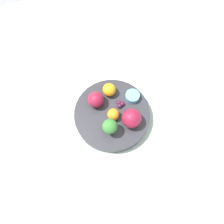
{
  "coord_description": "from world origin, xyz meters",
  "views": [
    {
      "loc": [
        -0.08,
        -0.23,
        0.7
      ],
      "look_at": [
        0.0,
        0.0,
        0.06
      ],
      "focal_mm": 35.0,
      "sensor_mm": 36.0,
      "label": 1
    }
  ],
  "objects_px": {
    "small_cup": "(132,96)",
    "broccoli": "(110,126)",
    "bowl": "(112,115)",
    "grape_cluster": "(120,104)",
    "apple_green": "(96,100)",
    "apple_red": "(131,118)",
    "napkin": "(181,112)",
    "orange_back": "(113,114)",
    "orange_front": "(109,90)"
  },
  "relations": [
    {
      "from": "orange_back",
      "to": "small_cup",
      "type": "distance_m",
      "value": 0.09
    },
    {
      "from": "bowl",
      "to": "broccoli",
      "type": "relative_size",
      "value": 3.83
    },
    {
      "from": "apple_green",
      "to": "orange_back",
      "type": "height_order",
      "value": "apple_green"
    },
    {
      "from": "apple_red",
      "to": "orange_front",
      "type": "xyz_separation_m",
      "value": [
        -0.03,
        0.12,
        -0.01
      ]
    },
    {
      "from": "orange_back",
      "to": "broccoli",
      "type": "bearing_deg",
      "value": -121.38
    },
    {
      "from": "apple_red",
      "to": "orange_front",
      "type": "distance_m",
      "value": 0.12
    },
    {
      "from": "apple_red",
      "to": "apple_green",
      "type": "relative_size",
      "value": 1.17
    },
    {
      "from": "napkin",
      "to": "broccoli",
      "type": "bearing_deg",
      "value": 178.56
    },
    {
      "from": "grape_cluster",
      "to": "orange_back",
      "type": "bearing_deg",
      "value": -137.94
    },
    {
      "from": "apple_green",
      "to": "orange_back",
      "type": "xyz_separation_m",
      "value": [
        0.04,
        -0.06,
        -0.01
      ]
    },
    {
      "from": "apple_green",
      "to": "small_cup",
      "type": "height_order",
      "value": "apple_green"
    },
    {
      "from": "bowl",
      "to": "orange_back",
      "type": "xyz_separation_m",
      "value": [
        0.0,
        -0.01,
        0.04
      ]
    },
    {
      "from": "bowl",
      "to": "orange_front",
      "type": "xyz_separation_m",
      "value": [
        0.01,
        0.07,
        0.04
      ]
    },
    {
      "from": "bowl",
      "to": "orange_back",
      "type": "height_order",
      "value": "orange_back"
    },
    {
      "from": "apple_green",
      "to": "orange_front",
      "type": "bearing_deg",
      "value": 22.71
    },
    {
      "from": "bowl",
      "to": "apple_green",
      "type": "xyz_separation_m",
      "value": [
        -0.04,
        0.05,
        0.04
      ]
    },
    {
      "from": "apple_red",
      "to": "small_cup",
      "type": "bearing_deg",
      "value": 66.38
    },
    {
      "from": "orange_back",
      "to": "grape_cluster",
      "type": "distance_m",
      "value": 0.05
    },
    {
      "from": "broccoli",
      "to": "apple_red",
      "type": "height_order",
      "value": "broccoli"
    },
    {
      "from": "broccoli",
      "to": "orange_front",
      "type": "height_order",
      "value": "broccoli"
    },
    {
      "from": "small_cup",
      "to": "apple_red",
      "type": "bearing_deg",
      "value": -113.62
    },
    {
      "from": "small_cup",
      "to": "apple_green",
      "type": "bearing_deg",
      "value": 170.78
    },
    {
      "from": "orange_back",
      "to": "napkin",
      "type": "bearing_deg",
      "value": -11.58
    },
    {
      "from": "bowl",
      "to": "broccoli",
      "type": "xyz_separation_m",
      "value": [
        -0.02,
        -0.05,
        0.06
      ]
    },
    {
      "from": "grape_cluster",
      "to": "apple_red",
      "type": "bearing_deg",
      "value": -78.3
    },
    {
      "from": "grape_cluster",
      "to": "napkin",
      "type": "distance_m",
      "value": 0.21
    },
    {
      "from": "napkin",
      "to": "orange_front",
      "type": "bearing_deg",
      "value": 148.45
    },
    {
      "from": "apple_green",
      "to": "napkin",
      "type": "xyz_separation_m",
      "value": [
        0.26,
        -0.11,
        -0.06
      ]
    },
    {
      "from": "orange_back",
      "to": "apple_red",
      "type": "bearing_deg",
      "value": -35.71
    },
    {
      "from": "orange_front",
      "to": "orange_back",
      "type": "height_order",
      "value": "orange_front"
    },
    {
      "from": "broccoli",
      "to": "apple_green",
      "type": "xyz_separation_m",
      "value": [
        -0.01,
        0.1,
        -0.01
      ]
    },
    {
      "from": "apple_red",
      "to": "small_cup",
      "type": "relative_size",
      "value": 1.33
    },
    {
      "from": "small_cup",
      "to": "broccoli",
      "type": "bearing_deg",
      "value": -141.64
    },
    {
      "from": "grape_cluster",
      "to": "apple_green",
      "type": "bearing_deg",
      "value": 155.96
    },
    {
      "from": "small_cup",
      "to": "napkin",
      "type": "xyz_separation_m",
      "value": [
        0.14,
        -0.09,
        -0.04
      ]
    },
    {
      "from": "grape_cluster",
      "to": "napkin",
      "type": "height_order",
      "value": "grape_cluster"
    },
    {
      "from": "apple_red",
      "to": "napkin",
      "type": "bearing_deg",
      "value": -4.01
    },
    {
      "from": "apple_red",
      "to": "napkin",
      "type": "height_order",
      "value": "apple_red"
    },
    {
      "from": "bowl",
      "to": "orange_front",
      "type": "distance_m",
      "value": 0.08
    },
    {
      "from": "broccoli",
      "to": "apple_green",
      "type": "height_order",
      "value": "broccoli"
    },
    {
      "from": "broccoli",
      "to": "apple_green",
      "type": "relative_size",
      "value": 1.23
    },
    {
      "from": "small_cup",
      "to": "bowl",
      "type": "bearing_deg",
      "value": -158.87
    },
    {
      "from": "grape_cluster",
      "to": "broccoli",
      "type": "bearing_deg",
      "value": -129.52
    },
    {
      "from": "apple_red",
      "to": "grape_cluster",
      "type": "bearing_deg",
      "value": 101.7
    },
    {
      "from": "bowl",
      "to": "napkin",
      "type": "height_order",
      "value": "bowl"
    },
    {
      "from": "orange_back",
      "to": "napkin",
      "type": "xyz_separation_m",
      "value": [
        0.22,
        -0.05,
        -0.05
      ]
    },
    {
      "from": "bowl",
      "to": "grape_cluster",
      "type": "bearing_deg",
      "value": 28.69
    },
    {
      "from": "bowl",
      "to": "apple_red",
      "type": "bearing_deg",
      "value": -43.93
    },
    {
      "from": "broccoli",
      "to": "napkin",
      "type": "relative_size",
      "value": 0.41
    },
    {
      "from": "orange_front",
      "to": "grape_cluster",
      "type": "relative_size",
      "value": 1.65
    }
  ]
}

